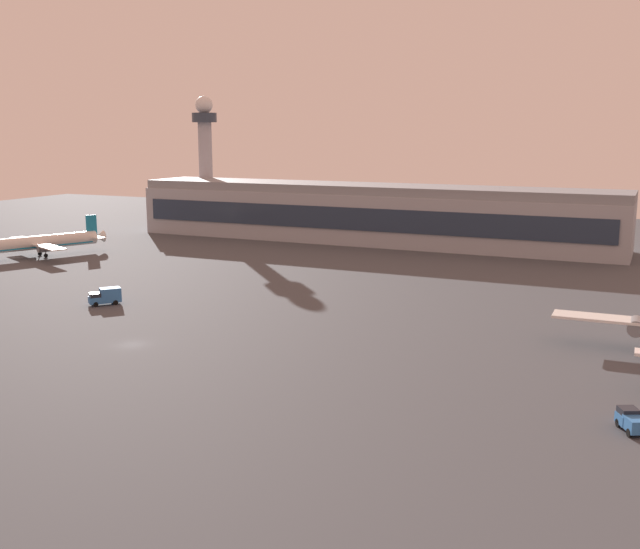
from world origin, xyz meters
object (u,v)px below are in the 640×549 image
(control_tower, at_px, (205,153))
(airplane_far_stand, at_px, (35,243))
(cargo_loader, at_px, (632,421))
(catering_truck, at_px, (106,296))

(control_tower, xyz_separation_m, airplane_far_stand, (-6.03, -69.00, -20.78))
(airplane_far_stand, height_order, cargo_loader, airplane_far_stand)
(control_tower, relative_size, catering_truck, 7.24)
(airplane_far_stand, relative_size, cargo_loader, 7.73)
(control_tower, height_order, catering_truck, control_tower)
(control_tower, bearing_deg, airplane_far_stand, -94.99)
(airplane_far_stand, bearing_deg, control_tower, -70.87)
(catering_truck, bearing_deg, control_tower, -27.11)
(cargo_loader, bearing_deg, airplane_far_stand, 131.51)
(catering_truck, height_order, cargo_loader, catering_truck)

